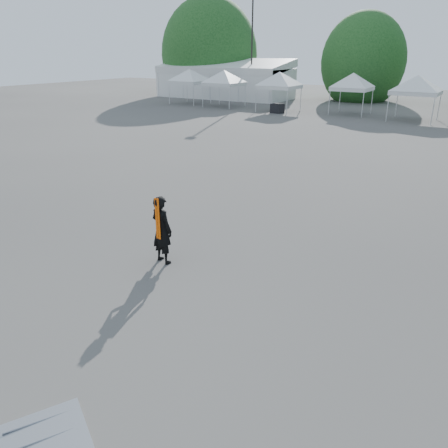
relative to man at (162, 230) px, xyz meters
The scene contains 12 objects.
ground 2.01m from the man, 52.69° to the left, with size 120.00×120.00×0.00m, color #474442.
marquee 42.03m from the man, 119.83° to the left, with size 15.00×6.25×4.23m.
light_pole_west 39.57m from the man, 115.49° to the left, with size 0.60×0.25×10.30m.
tree_far_w 46.79m from the man, 122.26° to the left, with size 4.80×4.80×7.30m.
tree_mid_w 42.13m from the man, 99.45° to the left, with size 4.16×4.16×6.33m.
tent_a 35.89m from the man, 125.00° to the left, with size 4.49×4.49×3.88m.
tent_b 33.25m from the man, 119.31° to the left, with size 4.45×4.45×3.88m.
tent_c 30.44m from the man, 109.96° to the left, with size 4.45×4.45×3.88m.
tent_d 30.27m from the man, 98.33° to the left, with size 4.19×4.19×3.88m.
tent_e 28.97m from the man, 88.51° to the left, with size 4.72×4.72×3.88m.
man is the anchor object (origin of this frame).
crate_west 29.18m from the man, 109.89° to the left, with size 1.00×0.78×0.78m, color black.
Camera 1 is at (5.45, -9.04, 4.95)m, focal length 35.00 mm.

